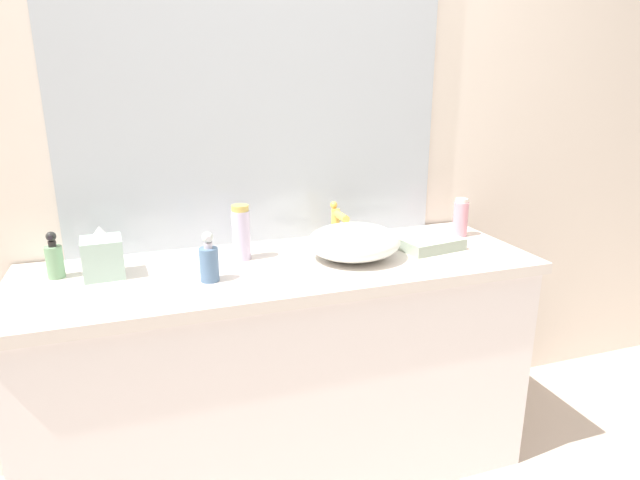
{
  "coord_description": "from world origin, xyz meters",
  "views": [
    {
      "loc": [
        -0.49,
        -1.3,
        1.46
      ],
      "look_at": [
        0.09,
        0.37,
        0.92
      ],
      "focal_mm": 30.04,
      "sensor_mm": 36.0,
      "label": 1
    }
  ],
  "objects_px": {
    "lotion_bottle": "(241,233)",
    "soap_dispenser": "(54,259)",
    "tissue_box": "(102,255)",
    "sink_basin": "(354,242)",
    "perfume_bottle": "(461,218)",
    "spray_can": "(209,261)",
    "folded_hand_towel": "(432,244)"
  },
  "relations": [
    {
      "from": "spray_can",
      "to": "folded_hand_towel",
      "type": "height_order",
      "value": "spray_can"
    },
    {
      "from": "sink_basin",
      "to": "lotion_bottle",
      "type": "height_order",
      "value": "lotion_bottle"
    },
    {
      "from": "sink_basin",
      "to": "spray_can",
      "type": "bearing_deg",
      "value": -173.33
    },
    {
      "from": "spray_can",
      "to": "tissue_box",
      "type": "distance_m",
      "value": 0.35
    },
    {
      "from": "sink_basin",
      "to": "folded_hand_towel",
      "type": "height_order",
      "value": "sink_basin"
    },
    {
      "from": "perfume_bottle",
      "to": "tissue_box",
      "type": "bearing_deg",
      "value": -178.66
    },
    {
      "from": "folded_hand_towel",
      "to": "sink_basin",
      "type": "bearing_deg",
      "value": 178.52
    },
    {
      "from": "perfume_bottle",
      "to": "lotion_bottle",
      "type": "bearing_deg",
      "value": -179.86
    },
    {
      "from": "sink_basin",
      "to": "perfume_bottle",
      "type": "distance_m",
      "value": 0.53
    },
    {
      "from": "spray_can",
      "to": "tissue_box",
      "type": "xyz_separation_m",
      "value": [
        -0.32,
        0.15,
        0.01
      ]
    },
    {
      "from": "lotion_bottle",
      "to": "tissue_box",
      "type": "height_order",
      "value": "lotion_bottle"
    },
    {
      "from": "soap_dispenser",
      "to": "spray_can",
      "type": "distance_m",
      "value": 0.5
    },
    {
      "from": "tissue_box",
      "to": "folded_hand_towel",
      "type": "xyz_separation_m",
      "value": [
        1.15,
        -0.1,
        -0.05
      ]
    },
    {
      "from": "soap_dispenser",
      "to": "folded_hand_towel",
      "type": "distance_m",
      "value": 1.3
    },
    {
      "from": "lotion_bottle",
      "to": "soap_dispenser",
      "type": "bearing_deg",
      "value": 179.06
    },
    {
      "from": "tissue_box",
      "to": "spray_can",
      "type": "bearing_deg",
      "value": -25.46
    },
    {
      "from": "soap_dispenser",
      "to": "lotion_bottle",
      "type": "height_order",
      "value": "lotion_bottle"
    },
    {
      "from": "lotion_bottle",
      "to": "spray_can",
      "type": "distance_m",
      "value": 0.23
    },
    {
      "from": "perfume_bottle",
      "to": "folded_hand_towel",
      "type": "relative_size",
      "value": 0.69
    },
    {
      "from": "spray_can",
      "to": "tissue_box",
      "type": "bearing_deg",
      "value": 154.54
    },
    {
      "from": "soap_dispenser",
      "to": "folded_hand_towel",
      "type": "xyz_separation_m",
      "value": [
        1.29,
        -0.14,
        -0.04
      ]
    },
    {
      "from": "spray_can",
      "to": "lotion_bottle",
      "type": "bearing_deg",
      "value": 52.62
    },
    {
      "from": "sink_basin",
      "to": "spray_can",
      "type": "xyz_separation_m",
      "value": [
        -0.52,
        -0.06,
        0.01
      ]
    },
    {
      "from": "soap_dispenser",
      "to": "perfume_bottle",
      "type": "distance_m",
      "value": 1.5
    },
    {
      "from": "perfume_bottle",
      "to": "spray_can",
      "type": "bearing_deg",
      "value": -169.97
    },
    {
      "from": "lotion_bottle",
      "to": "folded_hand_towel",
      "type": "height_order",
      "value": "lotion_bottle"
    },
    {
      "from": "sink_basin",
      "to": "perfume_bottle",
      "type": "xyz_separation_m",
      "value": [
        0.52,
        0.12,
        0.01
      ]
    },
    {
      "from": "perfume_bottle",
      "to": "tissue_box",
      "type": "xyz_separation_m",
      "value": [
        -1.35,
        -0.03,
        -0.0
      ]
    },
    {
      "from": "soap_dispenser",
      "to": "sink_basin",
      "type": "bearing_deg",
      "value": -7.56
    },
    {
      "from": "lotion_bottle",
      "to": "tissue_box",
      "type": "xyz_separation_m",
      "value": [
        -0.46,
        -0.03,
        -0.02
      ]
    },
    {
      "from": "soap_dispenser",
      "to": "lotion_bottle",
      "type": "xyz_separation_m",
      "value": [
        0.6,
        -0.01,
        0.03
      ]
    },
    {
      "from": "sink_basin",
      "to": "soap_dispenser",
      "type": "bearing_deg",
      "value": 172.44
    }
  ]
}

